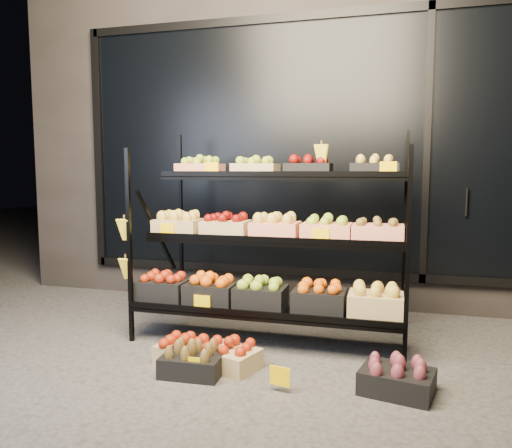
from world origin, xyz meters
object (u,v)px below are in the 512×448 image
(display_rack, at_px, (270,239))
(floor_crate_midright, at_px, (229,355))
(floor_crate_left, at_px, (185,349))
(floor_crate_midleft, at_px, (193,361))

(display_rack, bearing_deg, floor_crate_midright, -98.70)
(display_rack, relative_size, floor_crate_left, 5.38)
(floor_crate_left, height_order, floor_crate_midleft, floor_crate_midleft)
(floor_crate_midleft, relative_size, floor_crate_midright, 0.89)
(display_rack, xyz_separation_m, floor_crate_midright, (-0.11, -0.72, -0.70))
(display_rack, bearing_deg, floor_crate_left, -121.59)
(display_rack, relative_size, floor_crate_midright, 4.83)
(display_rack, distance_m, floor_crate_left, 1.09)
(floor_crate_midleft, height_order, floor_crate_midright, floor_crate_midleft)
(display_rack, height_order, floor_crate_midright, display_rack)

